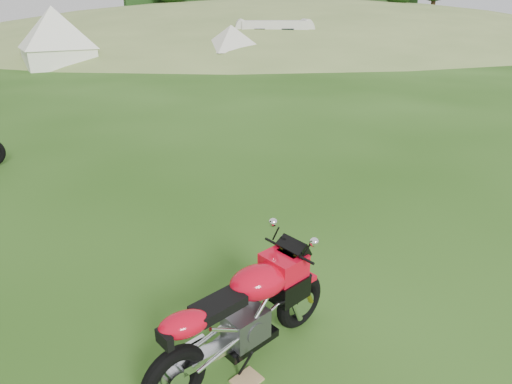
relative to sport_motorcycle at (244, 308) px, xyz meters
name	(u,v)px	position (x,y,z in m)	size (l,w,h in m)	color
ground	(249,244)	(0.92, 1.85, -0.57)	(120.00, 120.00, 0.00)	#1F460F
hillside	(291,37)	(24.92, 41.85, -0.57)	(80.00, 64.00, 8.00)	olive
hedgerow	(291,37)	(24.92, 41.85, -0.57)	(36.00, 1.20, 8.60)	black
sport_motorcycle	(244,308)	(0.00, 0.00, 0.00)	(1.90, 0.47, 1.14)	red
plywood_board	(247,380)	(-0.08, -0.22, -0.56)	(0.24, 0.19, 0.02)	tan
tent_left	(56,39)	(-0.19, 23.55, 0.88)	(3.34, 3.34, 2.90)	white
tent_right	(231,44)	(8.56, 20.42, 0.59)	(2.67, 2.67, 2.31)	silver
caravan	(273,40)	(12.20, 22.29, 0.59)	(4.96, 2.22, 2.32)	silver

